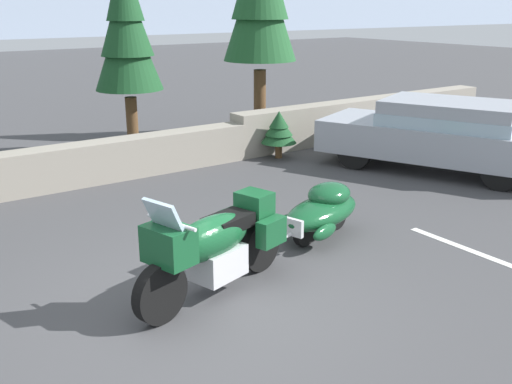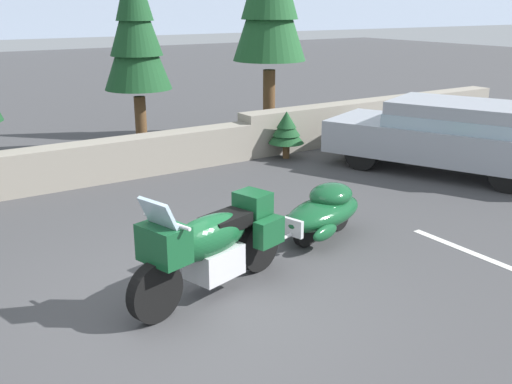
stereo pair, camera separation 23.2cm
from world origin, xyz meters
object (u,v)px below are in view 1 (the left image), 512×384
at_px(car_shaped_trailer, 322,210).
at_px(pine_tree_far_right, 126,28).
at_px(sedan_at_right_edge, 441,132).
at_px(touring_motorcycle, 213,244).

bearing_deg(car_shaped_trailer, pine_tree_far_right, 91.22).
relative_size(sedan_at_right_edge, pine_tree_far_right, 1.12).
bearing_deg(pine_tree_far_right, sedan_at_right_edge, -47.74).
bearing_deg(car_shaped_trailer, touring_motorcycle, -164.13).
distance_m(car_shaped_trailer, sedan_at_right_edge, 4.51).
height_order(sedan_at_right_edge, pine_tree_far_right, pine_tree_far_right).
distance_m(touring_motorcycle, pine_tree_far_right, 7.45).
xyz_separation_m(car_shaped_trailer, pine_tree_far_right, (-0.13, 6.23, 2.31)).
xyz_separation_m(car_shaped_trailer, sedan_at_right_edge, (4.28, 1.37, 0.36)).
bearing_deg(pine_tree_far_right, touring_motorcycle, -106.58).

